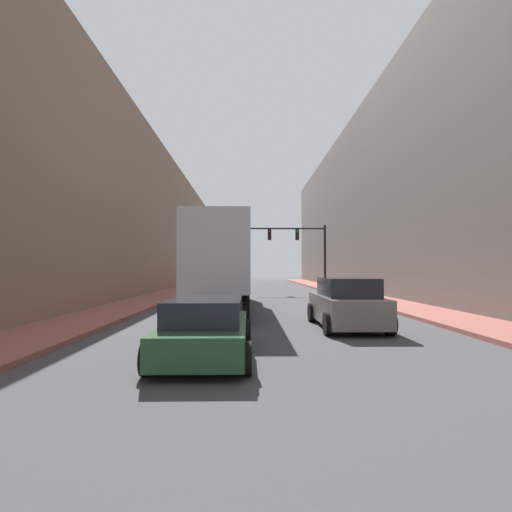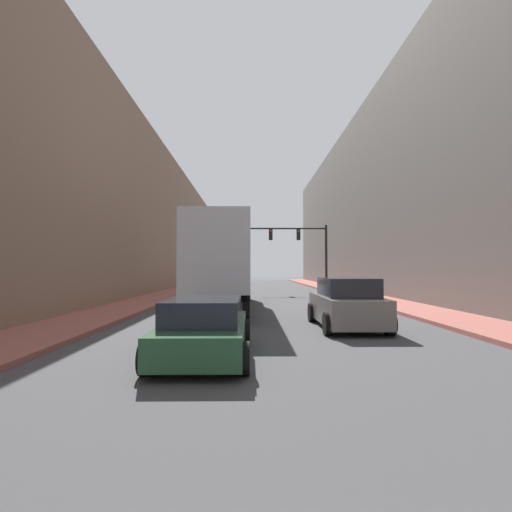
# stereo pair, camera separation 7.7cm
# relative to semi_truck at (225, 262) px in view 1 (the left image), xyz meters

# --- Properties ---
(sidewalk_right) EXTENTS (2.70, 80.00, 0.15)m
(sidewalk_right) POSITION_rel_semi_truck_xyz_m (9.05, 9.15, -2.25)
(sidewalk_right) COLOR #9E564C
(sidewalk_right) RESTS_ON ground
(sidewalk_left) EXTENTS (2.70, 80.00, 0.15)m
(sidewalk_left) POSITION_rel_semi_truck_xyz_m (-4.89, 9.15, -2.25)
(sidewalk_left) COLOR #9E564C
(sidewalk_left) RESTS_ON ground
(building_right) EXTENTS (6.00, 80.00, 15.52)m
(building_right) POSITION_rel_semi_truck_xyz_m (13.40, 9.15, 5.43)
(building_right) COLOR #66605B
(building_right) RESTS_ON ground
(building_left) EXTENTS (6.00, 80.00, 12.80)m
(building_left) POSITION_rel_semi_truck_xyz_m (-9.24, 9.15, 4.08)
(building_left) COLOR #846B56
(building_left) RESTS_ON ground
(semi_truck) EXTENTS (2.50, 12.79, 4.13)m
(semi_truck) POSITION_rel_semi_truck_xyz_m (0.00, 0.00, 0.00)
(semi_truck) COLOR silver
(semi_truck) RESTS_ON ground
(sedan_car) EXTENTS (2.05, 4.53, 1.34)m
(sedan_car) POSITION_rel_semi_truck_xyz_m (0.22, -10.62, -1.68)
(sedan_car) COLOR #234C2D
(sedan_car) RESTS_ON ground
(suv_car) EXTENTS (2.10, 4.42, 1.69)m
(suv_car) POSITION_rel_semi_truck_xyz_m (4.50, -6.26, -1.52)
(suv_car) COLOR slate
(suv_car) RESTS_ON ground
(traffic_signal_gantry) EXTENTS (7.02, 0.35, 5.63)m
(traffic_signal_gantry) POSITION_rel_semi_truck_xyz_m (5.75, 13.22, 1.64)
(traffic_signal_gantry) COLOR black
(traffic_signal_gantry) RESTS_ON ground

